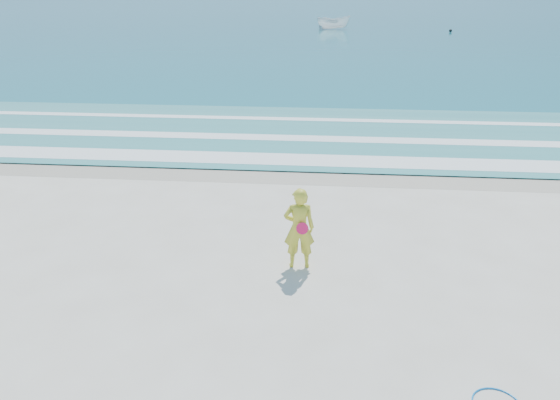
{
  "coord_description": "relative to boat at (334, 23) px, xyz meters",
  "views": [
    {
      "loc": [
        1.92,
        -8.6,
        6.12
      ],
      "look_at": [
        0.77,
        4.0,
        1.0
      ],
      "focal_mm": 35.0,
      "sensor_mm": 36.0,
      "label": 1
    }
  ],
  "objects": [
    {
      "name": "shallow",
      "position": [
        -2.1,
        -52.71,
        -0.84
      ],
      "size": [
        400.0,
        10.0,
        0.01
      ],
      "primitive_type": "cube",
      "color": "#59B7AD",
      "rests_on": "ocean"
    },
    {
      "name": "wet_sand",
      "position": [
        -2.1,
        -57.71,
        -0.89
      ],
      "size": [
        400.0,
        2.4,
        0.0
      ],
      "primitive_type": "cube",
      "color": "#B2A893",
      "rests_on": "ground"
    },
    {
      "name": "woman",
      "position": [
        -0.76,
        -64.25,
        0.07
      ],
      "size": [
        0.74,
        0.53,
        1.91
      ],
      "color": "gold",
      "rests_on": "ground"
    },
    {
      "name": "ground",
      "position": [
        -2.1,
        -66.71,
        -0.89
      ],
      "size": [
        400.0,
        400.0,
        0.0
      ],
      "primitive_type": "plane",
      "color": "silver",
      "rests_on": "ground"
    },
    {
      "name": "foam_far",
      "position": [
        -2.1,
        -50.21,
        -0.84
      ],
      "size": [
        400.0,
        0.6,
        0.01
      ],
      "primitive_type": "cube",
      "color": "white",
      "rests_on": "shallow"
    },
    {
      "name": "buoy",
      "position": [
        14.56,
        -2.73,
        -0.66
      ],
      "size": [
        0.37,
        0.37,
        0.37
      ],
      "primitive_type": "sphere",
      "color": "black",
      "rests_on": "ocean"
    },
    {
      "name": "foam_mid",
      "position": [
        -2.1,
        -53.51,
        -0.84
      ],
      "size": [
        400.0,
        0.9,
        0.01
      ],
      "primitive_type": "cube",
      "color": "white",
      "rests_on": "shallow"
    },
    {
      "name": "foam_near",
      "position": [
        -2.1,
        -56.41,
        -0.84
      ],
      "size": [
        400.0,
        1.4,
        0.01
      ],
      "primitive_type": "cube",
      "color": "white",
      "rests_on": "shallow"
    },
    {
      "name": "boat",
      "position": [
        0.0,
        0.0,
        0.0
      ],
      "size": [
        4.63,
        2.47,
        1.7
      ],
      "primitive_type": "imported",
      "rotation": [
        0.0,
        0.0,
        1.77
      ],
      "color": "white",
      "rests_on": "ocean"
    },
    {
      "name": "ocean",
      "position": [
        -2.1,
        38.29,
        -0.87
      ],
      "size": [
        400.0,
        190.0,
        0.04
      ],
      "primitive_type": "cube",
      "color": "#19727F",
      "rests_on": "ground"
    }
  ]
}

